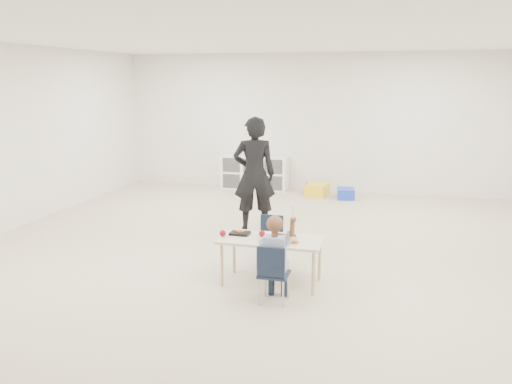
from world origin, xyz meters
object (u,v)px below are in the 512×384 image
(table, at_px, (271,261))
(child, at_px, (274,256))
(adult, at_px, (254,174))
(chair_near, at_px, (274,273))
(cubby_shelf, at_px, (255,173))

(table, xyz_separation_m, child, (0.15, -0.51, 0.23))
(adult, bearing_deg, chair_near, 91.57)
(table, xyz_separation_m, chair_near, (0.15, -0.51, 0.05))
(chair_near, relative_size, cubby_shelf, 0.45)
(child, height_order, adult, adult)
(child, relative_size, cubby_shelf, 0.71)
(chair_near, xyz_separation_m, adult, (-0.91, 2.59, 0.55))
(child, bearing_deg, cubby_shelf, 107.32)
(adult, bearing_deg, cubby_shelf, -92.76)
(table, bearing_deg, child, -73.49)
(chair_near, bearing_deg, child, 0.00)
(table, relative_size, chair_near, 1.82)
(table, distance_m, chair_near, 0.53)
(table, relative_size, cubby_shelf, 0.82)
(table, bearing_deg, chair_near, -73.49)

